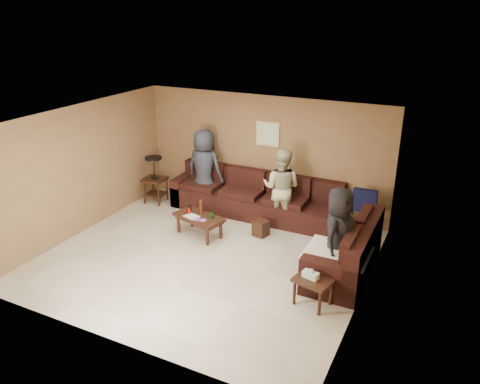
{
  "coord_description": "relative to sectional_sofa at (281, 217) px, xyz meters",
  "views": [
    {
      "loc": [
        3.77,
        -6.34,
        4.2
      ],
      "look_at": [
        0.25,
        0.85,
        1.0
      ],
      "focal_mm": 35.0,
      "sensor_mm": 36.0,
      "label": 1
    }
  ],
  "objects": [
    {
      "name": "room",
      "position": [
        -0.81,
        -1.52,
        1.34
      ],
      "size": [
        5.6,
        5.5,
        2.5
      ],
      "color": "beige",
      "rests_on": "ground"
    },
    {
      "name": "sectional_sofa",
      "position": [
        0.0,
        0.0,
        0.0
      ],
      "size": [
        4.65,
        2.9,
        0.97
      ],
      "color": "black",
      "rests_on": "ground"
    },
    {
      "name": "coffee_table",
      "position": [
        -1.38,
        -0.82,
        0.03
      ],
      "size": [
        1.09,
        0.75,
        0.7
      ],
      "rotation": [
        0.0,
        0.0,
        -0.27
      ],
      "color": "#331A11",
      "rests_on": "ground"
    },
    {
      "name": "end_table_left",
      "position": [
        -3.13,
        0.2,
        0.24
      ],
      "size": [
        0.51,
        0.51,
        1.07
      ],
      "rotation": [
        0.0,
        0.0,
        0.08
      ],
      "color": "#331A11",
      "rests_on": "ground"
    },
    {
      "name": "side_table_right",
      "position": [
        1.31,
        -2.04,
        0.06
      ],
      "size": [
        0.63,
        0.55,
        0.59
      ],
      "rotation": [
        0.0,
        0.0,
        -0.23
      ],
      "color": "#331A11",
      "rests_on": "ground"
    },
    {
      "name": "waste_bin",
      "position": [
        -0.29,
        -0.3,
        -0.17
      ],
      "size": [
        0.32,
        0.32,
        0.31
      ],
      "primitive_type": "cube",
      "rotation": [
        0.0,
        0.0,
        -0.27
      ],
      "color": "#331A11",
      "rests_on": "ground"
    },
    {
      "name": "wall_art",
      "position": [
        -0.71,
        0.96,
        1.37
      ],
      "size": [
        0.52,
        0.04,
        0.52
      ],
      "color": "tan",
      "rests_on": "ground"
    },
    {
      "name": "person_left",
      "position": [
        -2.02,
        0.54,
        0.55
      ],
      "size": [
        0.87,
        0.58,
        1.75
      ],
      "primitive_type": "imported",
      "rotation": [
        0.0,
        0.0,
        3.11
      ],
      "color": "#2B303C",
      "rests_on": "ground"
    },
    {
      "name": "person_middle",
      "position": [
        -0.13,
        0.33,
        0.49
      ],
      "size": [
        0.82,
        0.66,
        1.63
      ],
      "primitive_type": "imported",
      "rotation": [
        0.0,
        0.0,
        3.2
      ],
      "color": "#C3BB90",
      "rests_on": "ground"
    },
    {
      "name": "person_right",
      "position": [
        1.43,
        -1.18,
        0.47
      ],
      "size": [
        0.61,
        0.84,
        1.59
      ],
      "primitive_type": "imported",
      "rotation": [
        0.0,
        0.0,
        1.43
      ],
      "color": "black",
      "rests_on": "ground"
    }
  ]
}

